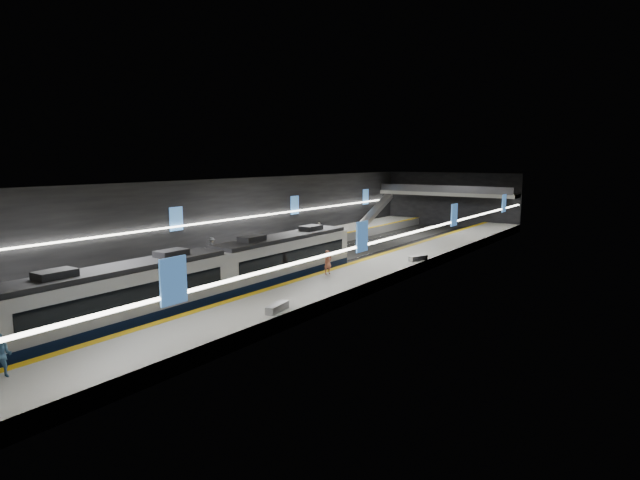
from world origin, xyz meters
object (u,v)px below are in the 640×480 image
Objects in this scene: bench_right_near at (277,308)px; bench_right_far at (418,258)px; escalator at (377,209)px; passenger_left_b at (212,247)px; bench_left_far at (295,233)px; train at (216,273)px; passenger_right_a at (328,262)px; bench_left_near at (198,251)px; passenger_right_b at (0,356)px; passenger_left_a at (319,230)px.

bench_right_near is 19.55m from bench_right_far.
escalator is 32.45m from passenger_left_b.
bench_left_far is (-2.00, -16.43, -1.67)m from escalator.
train is 15.80× the size of passenger_right_a.
passenger_right_b is at bearing -42.16° from bench_left_near.
train reaches higher than passenger_right_a.
bench_right_far is at bearing 68.58° from train.
passenger_left_b reaches higher than bench_left_far.
train is at bearing 7.37° from passenger_left_a.
passenger_right_a reaches higher than bench_left_near.
passenger_left_a reaches higher than bench_left_far.
escalator is 31.97m from bench_left_near.
bench_right_far is 1.03× the size of passenger_right_a.
train reaches higher than bench_left_far.
passenger_left_a is at bearing 109.44° from bench_right_near.
train is at bearing 146.24° from passenger_left_b.
bench_left_near is at bearing -26.31° from passenger_left_a.
passenger_left_a is (4.00, 14.67, 0.70)m from bench_left_near.
bench_left_near is 0.94× the size of passenger_left_a.
passenger_left_a reaches higher than passenger_left_b.
bench_right_far is 1.07× the size of passenger_left_a.
train is 9.30m from passenger_right_a.
bench_left_near is 15.22m from passenger_left_a.
bench_right_near reaches higher than bench_left_far.
passenger_right_a reaches higher than bench_right_far.
passenger_right_a reaches higher than passenger_left_b.
train is 42.40m from escalator.
passenger_right_a is 13.07m from passenger_left_b.
train is 15.24m from bench_left_near.
escalator is at bearing 82.76° from bench_left_far.
passenger_right_a reaches higher than bench_left_far.
train reaches higher than passenger_left_a.
passenger_left_a is (-11.54, 15.41, -0.04)m from passenger_right_a.
passenger_left_b is (-13.14, 24.50, -0.03)m from passenger_right_b.
escalator is 4.10× the size of bench_right_far.
bench_right_near is at bearing -68.57° from escalator.
bench_left_near is 21.84m from bench_right_near.
bench_left_near is 2.64m from passenger_left_b.
escalator is 4.66× the size of bench_left_near.
escalator is at bearing 41.22° from passenger_right_a.
passenger_left_a is at bearing 60.65° from passenger_right_b.
passenger_left_a is at bearing -11.07° from bench_left_far.
bench_left_near is at bearing 139.06° from bench_right_near.
bench_left_near is 20.82m from bench_right_far.
bench_right_far is (7.00, 17.84, -0.96)m from train.
bench_left_far is 43.42m from passenger_right_b.
train is at bearing -21.96° from bench_left_near.
passenger_right_a is at bearing -67.44° from escalator.
bench_left_near is 15.43m from bench_left_far.
train reaches higher than bench_right_far.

